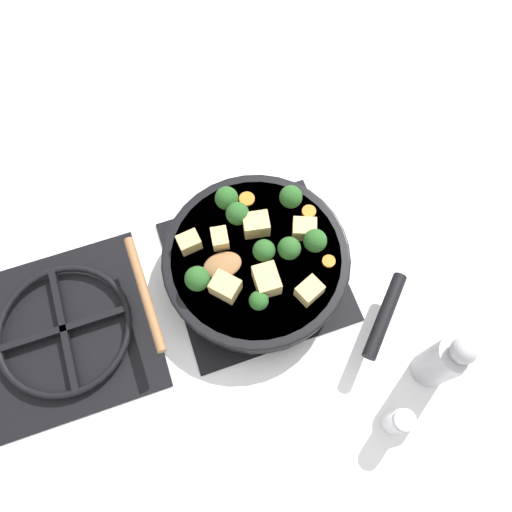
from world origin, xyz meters
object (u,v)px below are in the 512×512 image
(skillet_pan, at_px, (257,261))
(pepper_mill, at_px, (444,361))
(wooden_spoon, at_px, (181,280))
(salt_shaker, at_px, (398,422))

(skillet_pan, relative_size, pepper_mill, 2.19)
(wooden_spoon, bearing_deg, skillet_pan, -89.22)
(salt_shaker, bearing_deg, pepper_mill, -58.02)
(skillet_pan, bearing_deg, wooden_spoon, 90.78)
(skillet_pan, height_order, salt_shaker, salt_shaker)
(pepper_mill, xyz_separation_m, salt_shaker, (-0.06, 0.10, -0.04))
(pepper_mill, height_order, salt_shaker, pepper_mill)
(skillet_pan, distance_m, salt_shaker, 0.36)
(wooden_spoon, height_order, pepper_mill, pepper_mill)
(wooden_spoon, relative_size, pepper_mill, 1.15)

